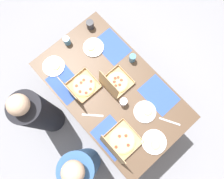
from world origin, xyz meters
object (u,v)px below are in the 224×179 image
at_px(plate_far_right, 54,66).
at_px(cup_spare, 90,25).
at_px(plate_middle, 154,142).
at_px(diner_right_seat, 40,114).
at_px(cup_clear_right, 132,58).
at_px(diner_left_seat, 82,165).
at_px(pizza_box_corner_left, 81,87).
at_px(cup_clear_left, 67,41).
at_px(plate_far_left, 93,47).
at_px(plate_near_left, 145,112).
at_px(pizza_box_edge_far, 115,83).
at_px(pizza_box_corner_right, 120,142).
at_px(cup_dark, 123,102).

height_order(plate_far_right, cup_spare, cup_spare).
bearing_deg(cup_spare, plate_middle, 165.66).
bearing_deg(cup_spare, diner_right_seat, 107.61).
bearing_deg(cup_clear_right, diner_right_seat, 76.84).
distance_m(plate_middle, diner_left_seat, 0.77).
xyz_separation_m(pizza_box_corner_left, cup_clear_left, (0.48, -0.21, -0.00)).
height_order(plate_far_left, diner_left_seat, diner_left_seat).
bearing_deg(plate_near_left, plate_far_left, -4.44).
distance_m(plate_far_right, cup_spare, 0.58).
relative_size(plate_near_left, diner_left_seat, 0.19).
xyz_separation_m(cup_spare, diner_left_seat, (-1.03, 1.01, -0.26)).
relative_size(pizza_box_edge_far, pizza_box_corner_right, 0.90).
bearing_deg(cup_dark, cup_clear_right, -53.92).
bearing_deg(pizza_box_corner_right, diner_right_seat, 28.77).
bearing_deg(plate_near_left, diner_right_seat, 47.76).
relative_size(pizza_box_corner_right, plate_far_right, 1.48).
height_order(cup_clear_right, diner_right_seat, diner_right_seat).
relative_size(plate_near_left, cup_spare, 2.24).
xyz_separation_m(plate_near_left, plate_far_left, (0.86, -0.07, 0.00)).
xyz_separation_m(pizza_box_edge_far, plate_middle, (-0.67, 0.11, -0.04)).
distance_m(cup_clear_right, cup_dark, 0.47).
height_order(plate_far_left, diner_right_seat, diner_right_seat).
bearing_deg(cup_spare, pizza_box_corner_right, 152.28).
bearing_deg(plate_far_left, pizza_box_edge_far, 168.33).
height_order(plate_near_left, diner_right_seat, diner_right_seat).
height_order(cup_spare, diner_left_seat, diner_left_seat).
bearing_deg(pizza_box_edge_far, cup_dark, 159.75).
bearing_deg(pizza_box_corner_right, cup_clear_left, -14.00).
height_order(plate_near_left, cup_clear_left, cup_clear_left).
xyz_separation_m(cup_spare, diner_right_seat, (-0.32, 1.01, -0.25)).
bearing_deg(cup_clear_right, cup_spare, 7.41).
xyz_separation_m(plate_far_left, diner_right_seat, (-0.12, 0.88, -0.21)).
height_order(cup_spare, cup_clear_left, cup_spare).
height_order(pizza_box_corner_right, plate_near_left, pizza_box_corner_right).
xyz_separation_m(pizza_box_corner_left, plate_far_left, (0.25, -0.37, -0.04)).
relative_size(pizza_box_edge_far, cup_clear_left, 3.16).
bearing_deg(pizza_box_corner_left, diner_left_seat, 138.52).
bearing_deg(plate_near_left, cup_clear_right, -29.90).
xyz_separation_m(plate_far_right, plate_near_left, (-0.97, -0.37, 0.00)).
bearing_deg(plate_far_left, pizza_box_corner_right, 153.74).
distance_m(cup_clear_right, diner_left_seat, 1.21).
xyz_separation_m(pizza_box_edge_far, plate_far_right, (0.56, 0.35, -0.04)).
xyz_separation_m(plate_middle, cup_dark, (0.47, -0.04, 0.04)).
height_order(plate_near_left, cup_clear_right, cup_clear_right).
xyz_separation_m(pizza_box_corner_right, diner_left_seat, (0.08, 0.43, -0.26)).
height_order(cup_clear_right, cup_dark, cup_clear_right).
bearing_deg(diner_left_seat, diner_right_seat, 0.00).
bearing_deg(plate_middle, cup_dark, -4.46).
bearing_deg(cup_dark, cup_spare, -19.51).
bearing_deg(cup_dark, plate_middle, 175.54).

